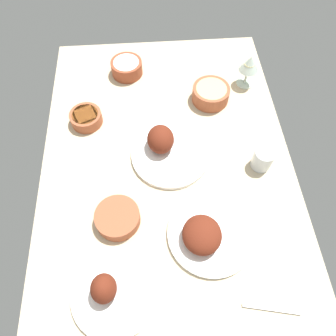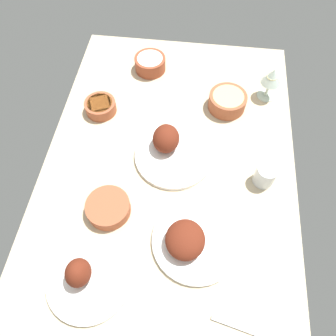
{
  "view_description": "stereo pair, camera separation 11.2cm",
  "coord_description": "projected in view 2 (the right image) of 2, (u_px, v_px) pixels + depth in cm",
  "views": [
    {
      "loc": [
        -57.05,
        4.26,
        102.39
      ],
      "look_at": [
        0.0,
        0.0,
        6.0
      ],
      "focal_mm": 34.25,
      "sensor_mm": 36.0,
      "label": 1
    },
    {
      "loc": [
        -56.79,
        -6.93,
        102.39
      ],
      "look_at": [
        0.0,
        0.0,
        6.0
      ],
      "focal_mm": 34.25,
      "sensor_mm": 36.0,
      "label": 2
    }
  ],
  "objects": [
    {
      "name": "plate_center_main",
      "position": [
        85.0,
        277.0,
        0.93
      ],
      "size": [
        24.89,
        24.89,
        10.4
      ],
      "color": "white",
      "rests_on": "dining_table"
    },
    {
      "name": "bowl_sauce",
      "position": [
        108.0,
        207.0,
        1.04
      ],
      "size": [
        14.39,
        14.39,
        4.57
      ],
      "color": "#A35133",
      "rests_on": "dining_table"
    },
    {
      "name": "plate_near_viewer",
      "position": [
        170.0,
        148.0,
        1.15
      ],
      "size": [
        28.25,
        28.25,
        10.21
      ],
      "color": "white",
      "rests_on": "dining_table"
    },
    {
      "name": "bowl_potatoes",
      "position": [
        227.0,
        101.0,
        1.26
      ],
      "size": [
        14.78,
        14.78,
        6.27
      ],
      "color": "#A35133",
      "rests_on": "dining_table"
    },
    {
      "name": "wine_glass",
      "position": [
        272.0,
        78.0,
        1.24
      ],
      "size": [
        7.6,
        7.6,
        14.0
      ],
      "color": "silver",
      "rests_on": "dining_table"
    },
    {
      "name": "water_tumbler",
      "position": [
        265.0,
        176.0,
        1.08
      ],
      "size": [
        7.02,
        7.02,
        8.0
      ],
      "primitive_type": "cylinder",
      "color": "silver",
      "rests_on": "dining_table"
    },
    {
      "name": "dining_table",
      "position": [
        168.0,
        174.0,
        1.16
      ],
      "size": [
        140.0,
        90.0,
        4.0
      ],
      "primitive_type": "cube",
      "color": "#C6B28E",
      "rests_on": "ground"
    },
    {
      "name": "plate_far_side",
      "position": [
        191.0,
        240.0,
        0.98
      ],
      "size": [
        27.56,
        27.56,
        8.65
      ],
      "color": "white",
      "rests_on": "dining_table"
    },
    {
      "name": "bowl_cream",
      "position": [
        150.0,
        63.0,
        1.37
      ],
      "size": [
        13.15,
        13.15,
        6.04
      ],
      "color": "brown",
      "rests_on": "dining_table"
    },
    {
      "name": "bowl_soup",
      "position": [
        100.0,
        106.0,
        1.26
      ],
      "size": [
        12.12,
        12.12,
        4.73
      ],
      "color": "#A35133",
      "rests_on": "dining_table"
    },
    {
      "name": "fork_loose",
      "position": [
        240.0,
        328.0,
        0.88
      ],
      "size": [
        4.23,
        16.02,
        0.8
      ],
      "primitive_type": "cube",
      "rotation": [
        0.0,
        0.0,
        4.5
      ],
      "color": "silver",
      "rests_on": "dining_table"
    }
  ]
}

